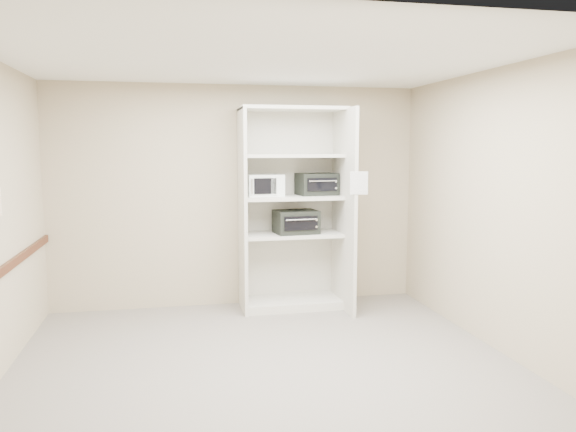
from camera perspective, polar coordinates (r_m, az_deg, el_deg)
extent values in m
cube|color=#6A645D|center=(5.30, -2.37, -14.58)|extent=(4.50, 4.00, 0.01)
cube|color=white|center=(4.99, -2.53, 15.67)|extent=(4.50, 4.00, 0.01)
cube|color=tan|center=(6.93, -5.13, 2.02)|extent=(4.50, 0.02, 2.70)
cube|color=tan|center=(3.03, 3.72, -4.36)|extent=(4.50, 0.02, 2.70)
cube|color=tan|center=(5.77, 20.19, 0.62)|extent=(0.02, 4.00, 2.70)
cube|color=beige|center=(6.64, -4.63, 0.50)|extent=(0.04, 0.60, 2.40)
cube|color=beige|center=(6.74, 5.70, 0.59)|extent=(0.04, 0.90, 2.40)
cube|color=beige|center=(7.03, -0.08, 0.88)|extent=(1.24, 0.02, 2.40)
cube|color=beige|center=(6.98, 0.40, -8.80)|extent=(1.16, 0.56, 0.10)
cube|color=beige|center=(6.79, 0.40, -1.88)|extent=(1.16, 0.56, 0.04)
cube|color=beige|center=(6.74, 0.41, 1.90)|extent=(1.16, 0.56, 0.04)
cube|color=beige|center=(6.71, 0.41, 6.15)|extent=(1.16, 0.56, 0.04)
cube|color=beige|center=(6.73, 0.42, 10.84)|extent=(1.24, 0.60, 0.04)
cube|color=white|center=(6.72, -2.44, 3.15)|extent=(0.45, 0.35, 0.26)
cube|color=black|center=(6.86, 2.93, 3.25)|extent=(0.50, 0.40, 0.26)
cube|color=black|center=(6.74, 0.81, -0.59)|extent=(0.53, 0.42, 0.28)
cube|color=white|center=(6.29, 7.23, 3.34)|extent=(0.20, 0.02, 0.25)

